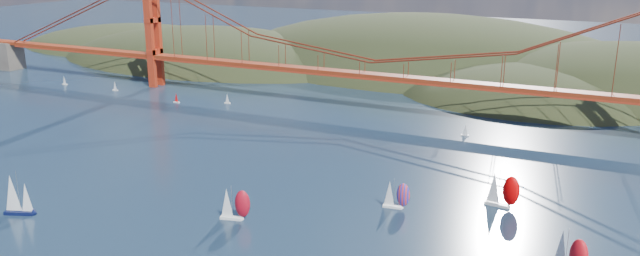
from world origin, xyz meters
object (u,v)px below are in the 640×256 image
object	(u,v)px
racer_2	(569,252)
sloop_navy	(16,195)
racer_0	(234,204)
racer_rwb	(396,195)
racer_3	(502,190)

from	to	relation	value
racer_2	sloop_navy	bearing A→B (deg)	-131.35
racer_0	racer_rwb	bearing A→B (deg)	21.28
racer_0	racer_3	xyz separation A→B (m)	(61.95, 39.27, 0.55)
racer_2	racer_rwb	world-z (taller)	racer_2
racer_3	racer_2	bearing A→B (deg)	-49.54
sloop_navy	racer_0	bearing A→B (deg)	0.62
sloop_navy	racer_0	xyz separation A→B (m)	(54.61, 22.36, -0.97)
sloop_navy	racer_rwb	bearing A→B (deg)	6.27
sloop_navy	racer_2	size ratio (longest dim) A/B	1.21
racer_0	racer_rwb	size ratio (longest dim) A/B	1.12
racer_2	racer_rwb	xyz separation A→B (m)	(-45.99, 17.34, -0.81)
racer_0	racer_2	xyz separation A→B (m)	(81.91, 8.26, 0.33)
racer_3	racer_rwb	xyz separation A→B (m)	(-26.03, -13.66, -1.03)
racer_0	racer_2	world-z (taller)	racer_2
racer_0	racer_3	size ratio (longest dim) A/B	0.89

